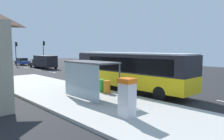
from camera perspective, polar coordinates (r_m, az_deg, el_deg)
The scene contains 19 objects.
ground_plane at distance 29.13m, azimuth -11.38°, elevation -1.46°, with size 56.00×92.00×0.04m, color #262628.
sidewalk_platform at distance 15.73m, azimuth -8.69°, elevation -7.09°, with size 6.20×30.00×0.18m, color beige.
lane_stripe_seg_1 at distance 18.38m, azimuth 14.47°, elevation -5.62°, with size 0.16×2.20×0.01m, color silver.
lane_stripe_seg_2 at distance 21.46m, azimuth 3.19°, elevation -3.83°, with size 0.16×2.20×0.01m, color silver.
lane_stripe_seg_3 at distance 25.16m, azimuth -4.99°, elevation -2.43°, with size 0.16×2.20×0.01m, color silver.
lane_stripe_seg_4 at distance 29.26m, azimuth -10.97°, elevation -1.37°, with size 0.16×2.20×0.01m, color silver.
lane_stripe_seg_5 at distance 33.60m, azimuth -15.44°, elevation -0.57°, with size 0.16×2.20×0.01m, color silver.
lane_stripe_seg_6 at distance 38.10m, azimuth -18.87°, elevation 0.05°, with size 0.16×2.20×0.01m, color silver.
lane_stripe_seg_7 at distance 42.71m, azimuth -21.56°, elevation 0.54°, with size 0.16×2.20×0.01m, color silver.
bus at distance 18.05m, azimuth 4.73°, elevation 0.24°, with size 2.73×11.06×3.21m.
white_van at distance 40.05m, azimuth -17.16°, elevation 2.28°, with size 2.14×5.25×2.30m.
sedan_near at distance 50.56m, azimuth -22.56°, elevation 2.14°, with size 1.88×4.42×1.52m.
sedan_far at distance 42.87m, azimuth -18.75°, elevation 1.71°, with size 1.92×4.44×1.52m.
ticket_machine at distance 10.66m, azimuth 4.00°, elevation -7.24°, with size 0.66×0.76×1.94m.
recycling_bin_orange at distance 16.52m, azimuth -1.33°, elevation -4.41°, with size 0.52×0.52×0.95m, color orange.
recycling_bin_green at distance 17.05m, azimuth -2.89°, elevation -4.10°, with size 0.52×0.52×0.95m, color green.
traffic_light_near_side at distance 48.21m, azimuth -17.54°, elevation 5.26°, with size 0.49×0.28×5.13m.
traffic_light_median at distance 47.80m, azimuth -23.91°, elevation 4.86°, with size 0.49×0.28×4.89m.
bus_shelter at distance 14.54m, azimuth -6.54°, elevation -0.09°, with size 1.80×4.00×2.50m.
Camera 1 is at (-14.90, -10.77, 3.56)m, focal length 34.72 mm.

